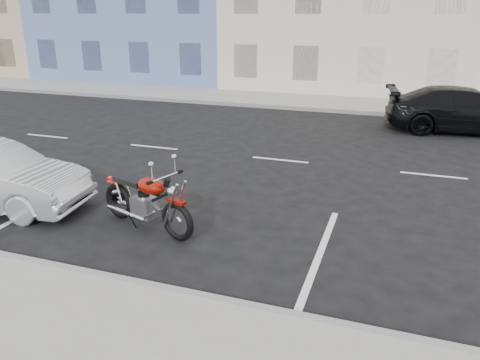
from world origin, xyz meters
name	(u,v)px	position (x,y,z in m)	size (l,w,h in m)	color
ground	(353,167)	(0.00, 0.00, 0.00)	(120.00, 120.00, 0.00)	black
sidewalk_far	(265,99)	(-5.00, 8.70, 0.07)	(80.00, 3.40, 0.15)	gray
curb_far	(254,106)	(-5.00, 7.00, 0.08)	(80.00, 0.12, 0.16)	gray
motorcycle	(178,213)	(-2.49, -5.35, 0.54)	(2.28, 1.03, 1.18)	black
car_far	(465,110)	(3.09, 5.24, 0.76)	(2.12, 5.21, 1.51)	black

